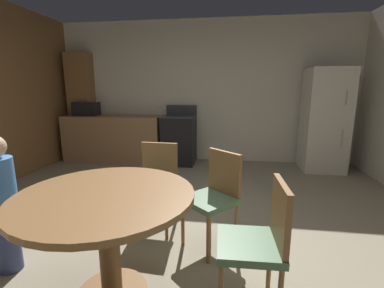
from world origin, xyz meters
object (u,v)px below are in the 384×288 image
(dining_table, at_px, (107,216))
(chair_northeast, at_px, (215,193))
(refrigerator, at_px, (324,120))
(person_child, at_px, (2,202))
(chair_east, at_px, (260,238))
(microwave, at_px, (86,109))
(oven_range, at_px, (179,139))
(chair_north, at_px, (157,180))

(dining_table, relative_size, chair_northeast, 1.32)
(refrigerator, distance_m, dining_table, 4.12)
(person_child, bearing_deg, chair_east, 5.56)
(refrigerator, distance_m, person_child, 4.61)
(microwave, height_order, chair_northeast, microwave)
(oven_range, distance_m, microwave, 1.94)
(oven_range, xyz_separation_m, chair_east, (1.16, -3.35, 0.03))
(oven_range, bearing_deg, chair_north, -84.63)
(chair_northeast, distance_m, chair_north, 0.66)
(microwave, relative_size, chair_east, 0.51)
(chair_east, bearing_deg, microwave, -50.10)
(refrigerator, height_order, chair_east, refrigerator)
(chair_east, bearing_deg, oven_range, -72.99)
(dining_table, bearing_deg, refrigerator, 54.22)
(chair_east, bearing_deg, person_child, -5.19)
(refrigerator, bearing_deg, oven_range, 178.80)
(oven_range, bearing_deg, chair_east, -70.91)
(chair_east, bearing_deg, chair_northeast, -67.23)
(oven_range, bearing_deg, microwave, -179.89)
(dining_table, xyz_separation_m, chair_east, (0.99, 0.04, -0.10))
(chair_east, bearing_deg, dining_table, 0.00)
(chair_north, distance_m, chair_east, 1.34)
(refrigerator, xyz_separation_m, microwave, (-4.42, 0.05, 0.15))
(refrigerator, height_order, microwave, refrigerator)
(microwave, height_order, dining_table, microwave)
(dining_table, distance_m, chair_north, 1.00)
(chair_northeast, bearing_deg, chair_north, -70.46)
(chair_north, relative_size, chair_east, 1.00)
(oven_range, distance_m, refrigerator, 2.60)
(dining_table, distance_m, person_child, 0.93)
(oven_range, relative_size, person_child, 1.01)
(refrigerator, bearing_deg, chair_north, -135.03)
(dining_table, bearing_deg, chair_northeast, 47.62)
(dining_table, xyz_separation_m, person_child, (-0.92, 0.14, -0.02))
(refrigerator, distance_m, chair_northeast, 3.15)
(oven_range, height_order, chair_east, oven_range)
(microwave, xyz_separation_m, dining_table, (2.02, -3.38, -0.43))
(microwave, bearing_deg, dining_table, -59.15)
(chair_north, bearing_deg, oven_range, -171.34)
(microwave, xyz_separation_m, chair_east, (3.01, -3.35, -0.53))
(chair_northeast, xyz_separation_m, chair_north, (-0.61, 0.26, 0.00))
(refrigerator, bearing_deg, microwave, 179.35)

